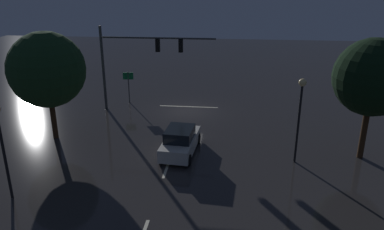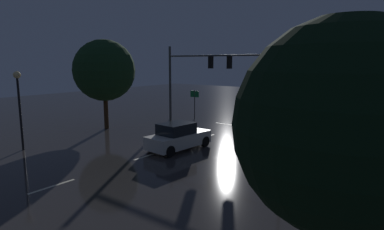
{
  "view_description": "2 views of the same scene",
  "coord_description": "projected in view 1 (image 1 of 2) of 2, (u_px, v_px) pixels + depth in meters",
  "views": [
    {
      "loc": [
        -3.51,
        28.89,
        10.31
      ],
      "look_at": [
        -1.09,
        6.38,
        2.03
      ],
      "focal_mm": 34.94,
      "sensor_mm": 36.0,
      "label": 1
    },
    {
      "loc": [
        -13.27,
        23.24,
        5.49
      ],
      "look_at": [
        0.45,
        5.08,
        1.74
      ],
      "focal_mm": 30.51,
      "sensor_mm": 36.0,
      "label": 2
    }
  ],
  "objects": [
    {
      "name": "traffic_signal_assembly",
      "position": [
        138.0,
        54.0,
        29.66
      ],
      "size": [
        9.24,
        0.47,
        6.86
      ],
      "color": "#383A3D",
      "rests_on": "ground_plane"
    },
    {
      "name": "route_sign",
      "position": [
        128.0,
        81.0,
        32.43
      ],
      "size": [
        0.9,
        0.16,
        2.75
      ],
      "color": "#383A3D",
      "rests_on": "ground_plane"
    },
    {
      "name": "car_approaching",
      "position": [
        180.0,
        141.0,
        23.25
      ],
      "size": [
        2.22,
        4.48,
        1.7
      ],
      "color": "silver",
      "rests_on": "ground_plane"
    },
    {
      "name": "stop_bar",
      "position": [
        189.0,
        107.0,
        31.99
      ],
      "size": [
        5.0,
        0.16,
        0.01
      ],
      "primitive_type": "cube",
      "color": "beige",
      "rests_on": "ground_plane"
    },
    {
      "name": "ground_plane",
      "position": [
        187.0,
        111.0,
        30.87
      ],
      "size": [
        80.0,
        80.0,
        0.0
      ],
      "primitive_type": "plane",
      "color": "#2D2B2B"
    },
    {
      "name": "tree_left_near",
      "position": [
        373.0,
        78.0,
        21.21
      ],
      "size": [
        4.5,
        4.5,
        7.3
      ],
      "color": "#382314",
      "rests_on": "ground_plane"
    },
    {
      "name": "lane_dash_mid",
      "position": [
        167.0,
        169.0,
        21.53
      ],
      "size": [
        0.16,
        2.2,
        0.01
      ],
      "primitive_type": "cube",
      "rotation": [
        0.0,
        0.0,
        1.57
      ],
      "color": "beige",
      "rests_on": "ground_plane"
    },
    {
      "name": "tree_right_near",
      "position": [
        47.0,
        70.0,
        24.12
      ],
      "size": [
        4.95,
        4.95,
        7.26
      ],
      "color": "#382314",
      "rests_on": "ground_plane"
    },
    {
      "name": "lane_dash_far",
      "position": [
        181.0,
        129.0,
        27.13
      ],
      "size": [
        0.16,
        2.2,
        0.01
      ],
      "primitive_type": "cube",
      "rotation": [
        0.0,
        0.0,
        1.57
      ],
      "color": "beige",
      "rests_on": "ground_plane"
    },
    {
      "name": "street_lamp_right_kerb",
      "position": [
        0.0,
        134.0,
        17.53
      ],
      "size": [
        0.44,
        0.44,
        4.91
      ],
      "color": "black",
      "rests_on": "ground_plane"
    },
    {
      "name": "street_lamp_left_kerb",
      "position": [
        300.0,
        105.0,
        21.14
      ],
      "size": [
        0.44,
        0.44,
        5.12
      ],
      "color": "black",
      "rests_on": "ground_plane"
    }
  ]
}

